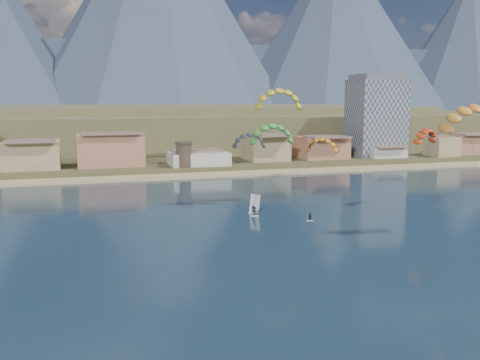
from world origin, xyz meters
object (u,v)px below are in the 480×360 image
Objects in this scene: kitesurfer_yellow at (279,96)px; kitesurfer_orange at (471,114)px; windsurfer at (254,207)px; watchtower at (184,154)px; apartment_tower at (376,116)px; kitesurfer_green at (272,131)px.

kitesurfer_orange is at bearing -56.50° from kitesurfer_yellow.
kitesurfer_orange reaches higher than windsurfer.
windsurfer is at bearing -87.41° from watchtower.
kitesurfer_yellow is (-70.75, -78.01, 7.46)m from apartment_tower.
kitesurfer_green is at bearing 84.82° from kitesurfer_yellow.
kitesurfer_green is (-70.21, -72.01, -0.57)m from apartment_tower.
apartment_tower is 112.14m from windsurfer.
apartment_tower is 1.23× the size of kitesurfer_orange.
watchtower is at bearing 99.58° from kitesurfer_green.
kitesurfer_orange is at bearing -48.18° from windsurfer.
apartment_tower is at bearing 66.60° from kitesurfer_orange.
windsurfer is (-6.27, -1.79, -24.00)m from kitesurfer_yellow.
apartment_tower is at bearing 47.79° from kitesurfer_yellow.
watchtower is 0.40× the size of kitesurfer_green.
kitesurfer_yellow is 1.33× the size of kitesurfer_green.
kitesurfer_green is 19.04m from windsurfer.
windsurfer is (2.97, -65.80, -5.10)m from watchtower.
kitesurfer_orange is at bearing -61.26° from kitesurfer_green.
kitesurfer_green reaches higher than watchtower.
kitesurfer_orange is (22.37, -33.80, -3.18)m from kitesurfer_yellow.
apartment_tower is 121.91m from kitesurfer_orange.
kitesurfer_yellow reaches higher than windsurfer.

